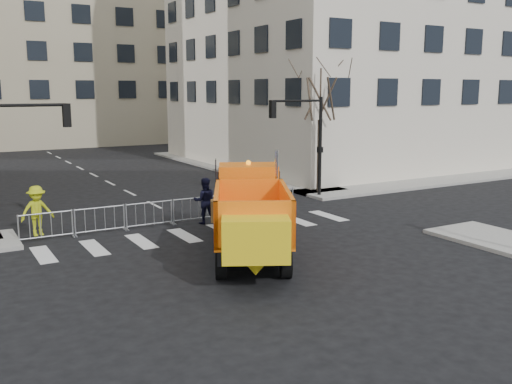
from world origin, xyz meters
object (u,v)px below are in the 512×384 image
cop_b (205,201)px  cop_c (265,211)px  newspaper_box (270,188)px  cop_a (257,201)px  worker (37,211)px  plow_truck (251,212)px

cop_b → cop_c: bearing=142.4°
cop_c → newspaper_box: bearing=-179.7°
newspaper_box → cop_c: bearing=-133.9°
cop_c → newspaper_box: size_ratio=1.50×
newspaper_box → cop_a: bearing=-138.4°
cop_a → cop_c: cop_a is taller
newspaper_box → worker: bearing=179.6°
cop_b → newspaper_box: (5.17, 3.02, -0.31)m
cop_a → cop_c: 1.40m
plow_truck → cop_a: bearing=-5.4°
cop_b → newspaper_box: bearing=-131.5°
worker → newspaper_box: (11.94, 2.19, -0.43)m
plow_truck → cop_a: plow_truck is taller
worker → newspaper_box: size_ratio=1.79×
cop_a → cop_c: (-0.39, -1.34, -0.14)m
cop_a → cop_c: size_ratio=1.17×
cop_c → newspaper_box: cop_c is taller
worker → newspaper_box: 12.15m
plow_truck → cop_c: plow_truck is taller
cop_a → plow_truck: bearing=36.4°
cop_a → newspaper_box: 5.17m
cop_b → cop_c: size_ratio=1.23×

